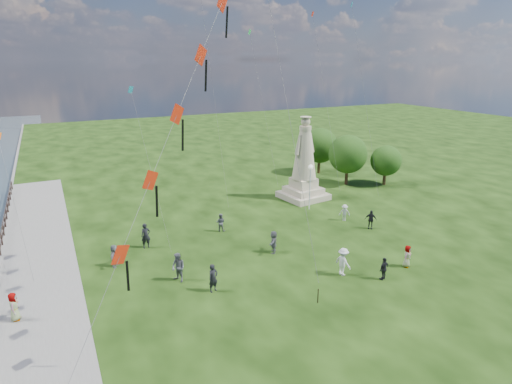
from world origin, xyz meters
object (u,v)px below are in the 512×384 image
person_0 (213,278)px  person_11 (274,242)px  person_2 (343,262)px  person_8 (345,213)px  person_3 (384,269)px  person_6 (146,236)px  person_10 (14,308)px  person_1 (178,268)px  lamppost (310,177)px  person_9 (371,219)px  person_4 (407,256)px  statue (304,168)px  person_5 (115,256)px  person_7 (221,222)px

person_0 → person_11: person_0 is taller
person_2 → person_8: 10.04m
person_3 → person_6: size_ratio=0.80×
person_0 → person_10: (-10.57, 1.74, -0.09)m
person_1 → person_6: size_ratio=1.01×
person_3 → person_8: bearing=-129.4°
lamppost → person_9: lamppost is taller
person_3 → person_10: (-20.78, 5.14, 0.04)m
person_10 → person_11: 16.48m
person_4 → person_8: bearing=55.9°
lamppost → person_8: (1.10, -3.85, -2.35)m
person_2 → statue: bearing=-33.7°
person_5 → person_9: 20.15m
person_1 → person_8: 16.47m
person_8 → person_9: 2.57m
person_2 → person_9: person_2 is taller
person_2 → person_5: person_2 is taller
lamppost → person_6: size_ratio=2.25×
person_5 → person_10: size_ratio=0.98×
person_4 → person_9: bearing=45.8°
person_0 → person_4: 13.13m
statue → person_4: (-1.77, -15.79, -2.33)m
person_7 → person_8: bearing=-159.2°
person_6 → person_10: 10.50m
person_2 → person_8: bearing=-48.6°
person_4 → person_6: person_6 is taller
person_0 → person_3: size_ratio=1.17×
person_10 → person_9: bearing=-74.7°
lamppost → person_3: lamppost is taller
person_6 → person_8: bearing=-6.7°
person_5 → person_7: size_ratio=1.04×
person_0 → person_4: bearing=-29.7°
person_6 → person_0: bearing=-74.7°
person_6 → person_9: person_6 is taller
person_7 → person_10: (-14.49, -6.91, 0.04)m
statue → person_9: statue is taller
person_8 → person_11: bearing=-125.4°
person_9 → lamppost: bearing=150.9°
person_3 → person_5: (-15.00, 9.41, 0.03)m
person_9 → person_6: bearing=-149.9°
person_0 → person_7: person_0 is taller
statue → person_11: size_ratio=4.92×
person_1 → person_0: bearing=9.6°
person_1 → person_4: person_1 is taller
person_9 → person_2: bearing=-97.7°
person_10 → person_6: bearing=-41.7°
person_3 → person_7: bearing=-77.9°
person_6 → person_11: bearing=-31.4°
person_2 → person_5: 15.19m
person_2 → person_5: (-13.05, 7.76, -0.15)m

